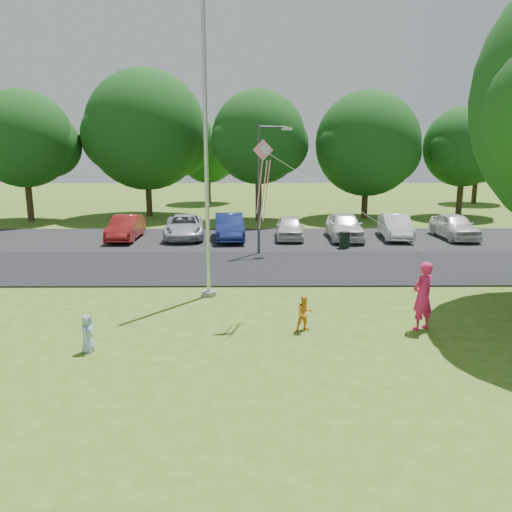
{
  "coord_description": "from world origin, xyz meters",
  "views": [
    {
      "loc": [
        -2.01,
        -11.4,
        4.97
      ],
      "look_at": [
        -1.9,
        4.0,
        1.6
      ],
      "focal_mm": 35.0,
      "sensor_mm": 36.0,
      "label": 1
    }
  ],
  "objects_px": {
    "trash_can": "(345,241)",
    "kite": "(266,168)",
    "flagpole": "(206,172)",
    "child_blue": "(87,333)",
    "woman": "(423,296)",
    "street_lamp": "(264,177)",
    "child_yellow": "(305,313)"
  },
  "relations": [
    {
      "from": "trash_can",
      "to": "kite",
      "type": "relative_size",
      "value": 0.18
    },
    {
      "from": "flagpole",
      "to": "child_blue",
      "type": "xyz_separation_m",
      "value": [
        -2.59,
        -4.78,
        -3.69
      ]
    },
    {
      "from": "trash_can",
      "to": "kite",
      "type": "xyz_separation_m",
      "value": [
        -4.18,
        -10.13,
        3.97
      ]
    },
    {
      "from": "trash_can",
      "to": "child_blue",
      "type": "bearing_deg",
      "value": -124.32
    },
    {
      "from": "woman",
      "to": "child_blue",
      "type": "xyz_separation_m",
      "value": [
        -8.76,
        -1.49,
        -0.49
      ]
    },
    {
      "from": "street_lamp",
      "to": "child_blue",
      "type": "distance_m",
      "value": 12.84
    },
    {
      "from": "woman",
      "to": "kite",
      "type": "height_order",
      "value": "kite"
    },
    {
      "from": "woman",
      "to": "child_yellow",
      "type": "relative_size",
      "value": 1.92
    },
    {
      "from": "trash_can",
      "to": "woman",
      "type": "relative_size",
      "value": 0.44
    },
    {
      "from": "child_blue",
      "to": "woman",
      "type": "bearing_deg",
      "value": -77.06
    },
    {
      "from": "flagpole",
      "to": "kite",
      "type": "distance_m",
      "value": 2.93
    },
    {
      "from": "trash_can",
      "to": "child_yellow",
      "type": "relative_size",
      "value": 0.85
    },
    {
      "from": "woman",
      "to": "kite",
      "type": "bearing_deg",
      "value": -44.04
    },
    {
      "from": "flagpole",
      "to": "street_lamp",
      "type": "distance_m",
      "value": 7.1
    },
    {
      "from": "child_yellow",
      "to": "kite",
      "type": "height_order",
      "value": "kite"
    },
    {
      "from": "woman",
      "to": "kite",
      "type": "distance_m",
      "value": 5.59
    },
    {
      "from": "child_yellow",
      "to": "child_blue",
      "type": "bearing_deg",
      "value": -179.99
    },
    {
      "from": "street_lamp",
      "to": "child_blue",
      "type": "height_order",
      "value": "street_lamp"
    },
    {
      "from": "child_blue",
      "to": "kite",
      "type": "height_order",
      "value": "kite"
    },
    {
      "from": "street_lamp",
      "to": "kite",
      "type": "relative_size",
      "value": 1.29
    },
    {
      "from": "flagpole",
      "to": "street_lamp",
      "type": "height_order",
      "value": "flagpole"
    },
    {
      "from": "woman",
      "to": "child_blue",
      "type": "height_order",
      "value": "woman"
    },
    {
      "from": "flagpole",
      "to": "trash_can",
      "type": "xyz_separation_m",
      "value": [
        6.07,
        7.9,
        -3.73
      ]
    },
    {
      "from": "street_lamp",
      "to": "woman",
      "type": "distance_m",
      "value": 11.22
    },
    {
      "from": "trash_can",
      "to": "street_lamp",
      "type": "bearing_deg",
      "value": -164.67
    },
    {
      "from": "kite",
      "to": "flagpole",
      "type": "bearing_deg",
      "value": 117.57
    },
    {
      "from": "street_lamp",
      "to": "woman",
      "type": "height_order",
      "value": "street_lamp"
    },
    {
      "from": "flagpole",
      "to": "street_lamp",
      "type": "xyz_separation_m",
      "value": [
        2.01,
        6.79,
        -0.55
      ]
    },
    {
      "from": "woman",
      "to": "street_lamp",
      "type": "bearing_deg",
      "value": -97.75
    },
    {
      "from": "trash_can",
      "to": "child_blue",
      "type": "relative_size",
      "value": 0.9
    },
    {
      "from": "woman",
      "to": "child_yellow",
      "type": "height_order",
      "value": "woman"
    },
    {
      "from": "flagpole",
      "to": "woman",
      "type": "relative_size",
      "value": 5.18
    }
  ]
}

